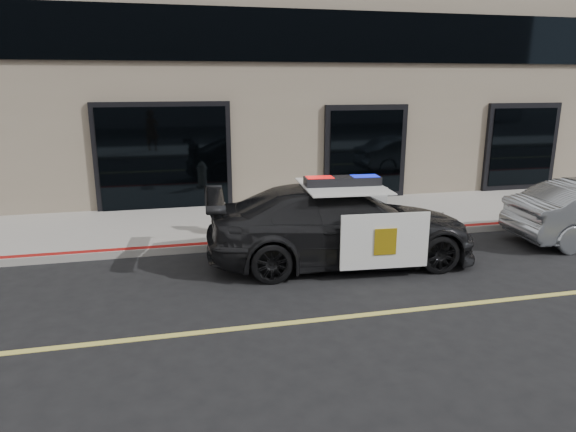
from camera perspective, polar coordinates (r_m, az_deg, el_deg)
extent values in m
plane|color=black|center=(7.40, -4.97, -12.31)|extent=(120.00, 120.00, 0.00)
cube|color=gray|center=(12.27, -8.55, -0.97)|extent=(60.00, 3.50, 0.15)
imported|color=black|center=(9.75, 5.93, -0.96)|extent=(2.77, 5.36, 1.47)
cube|color=white|center=(8.94, 10.72, -2.77)|extent=(1.57, 0.15, 0.98)
cube|color=white|center=(10.87, 6.99, 0.51)|extent=(1.57, 0.15, 0.98)
cube|color=white|center=(9.58, 6.05, 3.35)|extent=(1.59, 1.87, 0.02)
cube|color=gold|center=(8.91, 10.78, -2.83)|extent=(0.39, 0.04, 0.47)
cube|color=black|center=(9.56, 6.06, 3.86)|extent=(1.43, 0.47, 0.17)
cube|color=red|center=(9.45, 3.54, 3.87)|extent=(0.51, 0.35, 0.16)
cube|color=#0C19CC|center=(9.68, 8.52, 3.99)|extent=(0.51, 0.35, 0.16)
cylinder|color=beige|center=(11.39, -7.70, -1.57)|extent=(0.37, 0.37, 0.08)
cylinder|color=beige|center=(11.31, -7.76, -0.11)|extent=(0.27, 0.27, 0.52)
cylinder|color=beige|center=(11.24, -7.81, 1.27)|extent=(0.32, 0.32, 0.06)
sphere|color=beige|center=(11.23, -7.82, 1.58)|extent=(0.24, 0.24, 0.24)
cylinder|color=beige|center=(11.20, -7.83, 2.09)|extent=(0.07, 0.07, 0.07)
cylinder|color=beige|center=(11.46, -7.86, 0.46)|extent=(0.13, 0.12, 0.13)
cylinder|color=beige|center=(11.12, -7.68, 0.03)|extent=(0.13, 0.12, 0.13)
cylinder|color=beige|center=(11.11, -7.65, -0.37)|extent=(0.18, 0.14, 0.18)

